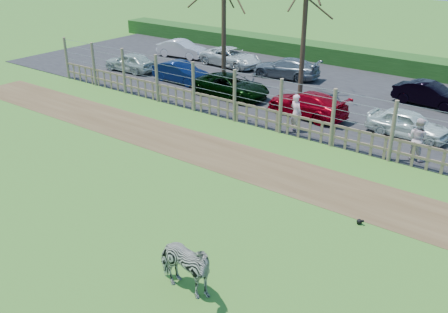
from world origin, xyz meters
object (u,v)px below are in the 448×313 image
Objects in this scene: visitor_a at (296,113)px; visitor_b at (417,139)px; car_8 at (231,57)px; car_11 at (430,94)px; zebra at (184,267)px; car_1 at (181,72)px; car_7 at (182,49)px; car_9 at (286,68)px; car_0 at (130,62)px; tree_mid at (306,4)px; car_3 at (307,104)px; car_2 at (231,86)px; crow at (360,222)px; car_4 at (408,124)px.

visitor_a is 1.00× the size of visitor_b.
car_8 is 1.19× the size of car_11.
car_11 is at bearing -2.08° from zebra.
car_1 is 6.40m from car_7.
car_7 is (-13.53, 7.74, -0.26)m from visitor_a.
visitor_b is at bearing -158.96° from visitor_a.
car_7 is 8.65m from car_9.
car_0 is (-13.62, 2.87, -0.26)m from visitor_a.
car_1 is 1.00× the size of car_7.
visitor_b is at bearing -31.79° from tree_mid.
visitor_b is at bearing -161.08° from car_11.
visitor_a is 0.47× the size of car_1.
car_3 is at bearing 31.62° from car_9.
zebra is 1.08× the size of visitor_a.
car_3 and car_11 have the same top height.
car_3 is (4.74, -0.27, 0.00)m from car_2.
car_9 is at bearing -89.23° from car_8.
tree_mid is at bearing -44.22° from visitor_a.
visitor_a is 7.40× the size of crow.
crow is 19.92m from car_8.
car_9 is at bearing -23.74° from visitor_b.
car_0 is at bearing 91.06° from car_4.
car_2 is (-2.79, -2.61, -4.23)m from tree_mid.
visitor_a is 0.49× the size of car_4.
visitor_a is 5.28m from visitor_b.
zebra is 22.79m from car_8.
car_9 is (-8.08, 18.76, -0.14)m from zebra.
car_8 is 4.39m from car_9.
car_9 is at bearing 95.24° from car_11.
visitor_a is at bearing -63.37° from tree_mid.
visitor_a is 9.79m from car_1.
car_3 is 1.17× the size of car_4.
car_0 is 6.59m from car_8.
zebra is at bearing 125.01° from visitor_a.
tree_mid is at bearing 126.88° from crow.
zebra is 6.13m from crow.
car_1 is 13.80m from car_11.
car_3 is 1.00× the size of car_9.
car_1 is (-14.79, 8.49, 0.55)m from crow.
car_2 is 1.04× the size of car_3.
car_8 is at bearing 157.36° from tree_mid.
tree_mid is at bearing 18.93° from zebra.
tree_mid is 1.65× the size of car_9.
car_1 is 0.88× the size of car_9.
car_2 is at bearing -130.46° from car_7.
car_4 is at bearing -114.31° from car_7.
car_8 is at bearing 0.80° from car_1.
crow is 8.07m from car_4.
car_7 is at bearing -98.80° from car_9.
visitor_a is 8.95m from car_9.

